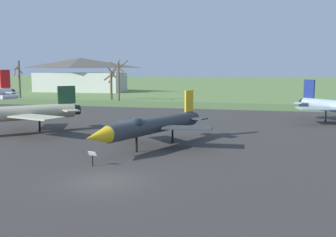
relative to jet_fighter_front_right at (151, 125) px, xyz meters
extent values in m
plane|color=#607F42|center=(0.15, -9.62, -1.87)|extent=(600.00, 600.00, 0.00)
cube|color=#383533|center=(0.15, 5.71, -1.84)|extent=(98.85, 51.10, 0.05)
cube|color=#516D3A|center=(0.15, 37.26, -1.84)|extent=(158.85, 12.00, 0.06)
cylinder|color=#33383D|center=(0.19, 0.51, -0.04)|extent=(5.06, 10.79, 1.27)
cone|color=yellow|center=(-2.09, -5.61, -0.04)|extent=(1.80, 2.30, 1.17)
cylinder|color=black|center=(2.21, 5.92, -0.04)|extent=(1.08, 0.97, 0.89)
ellipsoid|color=#19232D|center=(-0.60, -1.62, 0.31)|extent=(1.02, 1.92, 0.96)
cube|color=#33383D|center=(-1.94, 2.11, -0.14)|extent=(4.02, 3.98, 0.12)
cube|color=#33383D|center=(2.85, 0.31, -0.14)|extent=(3.94, 2.04, 0.12)
cube|color=yellow|center=(1.97, 5.27, 1.56)|extent=(0.58, 1.23, 1.92)
cube|color=#33383D|center=(0.99, 5.47, 0.05)|extent=(1.79, 1.63, 0.12)
cube|color=#33383D|center=(2.84, 4.78, 0.05)|extent=(1.79, 1.63, 0.12)
cylinder|color=black|center=(-0.66, -1.76, -1.27)|extent=(0.17, 0.17, 1.19)
cylinder|color=black|center=(1.04, 2.79, -1.27)|extent=(0.17, 0.17, 1.19)
cylinder|color=black|center=(-2.02, -6.57, -1.49)|extent=(0.08, 0.08, 0.74)
cube|color=white|center=(-2.02, -6.57, -0.99)|extent=(0.62, 0.32, 0.29)
cylinder|color=#B7B293|center=(-14.95, 2.93, 0.19)|extent=(9.48, 10.08, 1.43)
cylinder|color=black|center=(-10.54, 7.69, 0.19)|extent=(1.27, 1.26, 1.00)
cube|color=#B7B293|center=(-16.20, 6.28, 0.08)|extent=(4.11, 5.51, 0.13)
cube|color=#B7B293|center=(-11.51, 1.94, 0.08)|extent=(5.46, 3.82, 0.13)
cube|color=#234C2D|center=(-11.18, 7.00, 1.80)|extent=(1.38, 1.47, 1.81)
cube|color=#B7B293|center=(-12.08, 7.81, 0.29)|extent=(2.27, 2.24, 0.13)
cube|color=#B7B293|center=(-10.30, 6.16, 0.29)|extent=(2.27, 2.24, 0.13)
cylinder|color=black|center=(-13.10, 4.93, -1.20)|extent=(0.19, 0.19, 1.34)
cylinder|color=black|center=(13.33, 23.05, 0.14)|extent=(1.25, 1.22, 0.98)
cube|color=#8EA3B2|center=(14.41, 17.14, 0.04)|extent=(4.82, 3.43, 0.13)
cube|color=navy|center=(13.88, 22.38, 1.98)|extent=(1.19, 1.41, 2.27)
cube|color=#8EA3B2|center=(13.08, 21.64, 0.25)|extent=(2.07, 2.03, 0.13)
cube|color=#8EA3B2|center=(14.76, 23.01, 0.25)|extent=(2.07, 2.03, 0.13)
cylinder|color=black|center=(15.65, 20.20, -1.21)|extent=(0.19, 0.19, 1.31)
cylinder|color=black|center=(-32.00, 26.58, 0.57)|extent=(1.40, 1.23, 1.19)
cylinder|color=silver|center=(-27.34, 19.83, 0.44)|extent=(1.36, 2.79, 0.63)
cube|color=red|center=(-32.27, 25.65, 2.87)|extent=(0.70, 1.79, 2.90)
cube|color=silver|center=(-30.90, 25.09, 0.69)|extent=(2.61, 2.15, 0.16)
cylinder|color=brown|center=(-43.59, 45.61, 2.20)|extent=(0.45, 0.45, 8.13)
cylinder|color=brown|center=(-44.36, 45.70, 4.64)|extent=(0.33, 1.63, 1.08)
cylinder|color=brown|center=(-43.18, 45.18, 4.15)|extent=(1.16, 1.12, 1.52)
cylinder|color=brown|center=(-44.35, 45.41, 3.94)|extent=(0.59, 1.68, 2.10)
cylinder|color=brown|center=(-22.46, 46.23, 0.95)|extent=(0.50, 0.50, 5.64)
cylinder|color=brown|center=(-22.58, 46.86, 2.62)|extent=(1.51, 0.54, 2.27)
cylinder|color=brown|center=(-23.37, 46.58, 2.69)|extent=(0.99, 2.03, 1.24)
cylinder|color=brown|center=(-22.32, 46.99, 3.74)|extent=(1.74, 0.57, 1.77)
cylinder|color=brown|center=(-22.02, 45.60, 3.74)|extent=(1.59, 1.21, 2.22)
cylinder|color=brown|center=(-19.71, 43.42, 1.98)|extent=(0.42, 0.42, 7.70)
cylinder|color=brown|center=(-20.39, 43.97, 5.08)|extent=(1.32, 1.56, 2.48)
cylinder|color=brown|center=(-19.50, 42.11, 4.84)|extent=(2.76, 0.65, 2.05)
cylinder|color=brown|center=(-19.42, 44.75, 5.19)|extent=(2.84, 0.82, 2.12)
cube|color=beige|center=(-42.01, 71.25, 0.77)|extent=(24.69, 10.88, 5.27)
pyramid|color=#4C4742|center=(-42.01, 71.25, 6.16)|extent=(25.92, 11.43, 2.76)
camera|label=1|loc=(8.76, -29.30, 4.41)|focal=41.84mm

